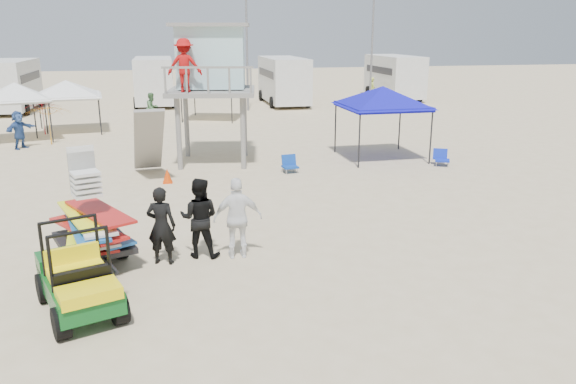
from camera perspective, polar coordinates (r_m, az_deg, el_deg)
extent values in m
plane|color=beige|center=(11.13, 0.76, -10.81)|extent=(140.00, 140.00, 0.00)
cube|color=#0C4F1A|center=(11.14, -20.45, -9.06)|extent=(1.80, 2.47, 0.39)
cube|color=yellow|center=(11.05, -20.57, -7.93)|extent=(1.17, 0.93, 0.21)
cylinder|color=black|center=(10.61, -23.59, -11.95)|extent=(0.43, 0.62, 0.57)
cube|color=black|center=(13.25, -19.15, -4.86)|extent=(2.00, 2.39, 0.13)
cylinder|color=black|center=(13.42, -21.57, -5.92)|extent=(0.38, 0.58, 0.54)
imported|color=black|center=(12.72, -12.74, -3.36)|extent=(0.74, 0.59, 1.78)
imported|color=black|center=(12.95, -8.99, -2.60)|extent=(1.07, 0.93, 1.86)
imported|color=white|center=(12.78, -5.12, -2.67)|extent=(1.12, 0.49, 1.89)
cylinder|color=gray|center=(21.12, -10.55, 5.74)|extent=(0.20, 0.20, 2.71)
cube|color=gray|center=(22.16, -7.73, 10.10)|extent=(3.73, 3.73, 0.17)
cube|color=#ABD7DC|center=(22.39, -7.92, 13.41)|extent=(2.81, 2.54, 2.28)
imported|color=#B20F0F|center=(20.95, -10.00, 12.52)|extent=(1.23, 0.71, 1.90)
cylinder|color=black|center=(21.42, 7.17, 5.29)|extent=(0.06, 0.06, 2.17)
pyramid|color=#1110B5|center=(23.05, 9.64, 10.56)|extent=(3.16, 3.16, 0.80)
cube|color=#1110B5|center=(23.13, 9.54, 8.59)|extent=(3.16, 3.16, 0.18)
pyramid|color=white|center=(29.52, -26.08, 9.98)|extent=(3.37, 3.37, 0.80)
cube|color=white|center=(29.60, -25.89, 8.44)|extent=(3.37, 3.37, 0.18)
cylinder|color=black|center=(30.13, -24.60, 6.79)|extent=(0.06, 0.06, 1.89)
pyramid|color=white|center=(31.13, -21.68, 10.52)|extent=(3.50, 3.50, 0.80)
cube|color=white|center=(31.20, -21.52, 9.06)|extent=(3.50, 3.50, 0.18)
cylinder|color=black|center=(32.26, -10.07, 8.51)|extent=(0.06, 0.06, 1.90)
pyramid|color=white|center=(33.62, -7.81, 11.81)|extent=(3.84, 3.84, 0.80)
cube|color=white|center=(33.68, -7.76, 10.46)|extent=(3.84, 3.84, 0.18)
imported|color=red|center=(30.90, -23.58, 6.87)|extent=(2.14, 2.17, 1.65)
imported|color=orange|center=(27.94, -23.05, 6.25)|extent=(2.48, 2.50, 1.80)
cone|color=#DF3C07|center=(19.70, -12.16, 1.62)|extent=(0.34, 0.34, 0.50)
cone|color=orange|center=(19.46, -19.78, 0.85)|extent=(0.34, 0.34, 0.50)
cube|color=#0E0E99|center=(22.63, -13.81, 3.29)|extent=(0.56, 0.52, 0.06)
cube|color=#0E0E99|center=(22.82, -13.83, 3.91)|extent=(0.55, 0.19, 0.44)
cylinder|color=#B2B2B7|center=(22.47, -14.36, 2.85)|extent=(0.03, 0.03, 0.20)
cube|color=#0E3B9D|center=(20.66, 0.22, 2.57)|extent=(0.60, 0.57, 0.06)
cube|color=#0E3B9D|center=(20.84, 0.08, 3.25)|extent=(0.56, 0.24, 0.44)
cylinder|color=#B2B2B7|center=(20.45, -0.26, 2.08)|extent=(0.03, 0.03, 0.20)
cube|color=#1129B8|center=(22.53, 15.41, 3.12)|extent=(0.71, 0.69, 0.06)
cube|color=#1129B8|center=(22.69, 15.17, 3.75)|extent=(0.56, 0.40, 0.44)
cylinder|color=#B2B2B7|center=(22.28, 15.12, 2.69)|extent=(0.03, 0.03, 0.20)
cube|color=silver|center=(40.99, -26.34, 9.80)|extent=(2.50, 6.80, 3.00)
cube|color=black|center=(40.96, -26.42, 10.43)|extent=(2.54, 5.44, 0.50)
cube|color=silver|center=(41.31, -13.46, 11.04)|extent=(2.50, 6.50, 3.00)
cube|color=black|center=(41.28, -13.50, 11.66)|extent=(2.54, 5.20, 0.50)
cylinder|color=black|center=(39.42, -15.21, 8.72)|extent=(0.25, 0.80, 0.80)
cube|color=silver|center=(40.65, -0.47, 11.39)|extent=(2.50, 7.00, 3.00)
cube|color=black|center=(40.62, -0.47, 12.02)|extent=(2.54, 5.60, 0.50)
cylinder|color=black|center=(38.36, -1.63, 9.08)|extent=(0.25, 0.80, 0.80)
cube|color=silver|center=(44.76, 10.72, 11.54)|extent=(2.50, 6.60, 3.00)
cube|color=black|center=(44.73, 10.75, 12.12)|extent=(2.54, 5.28, 0.50)
cylinder|color=black|center=(42.46, 10.15, 9.51)|extent=(0.25, 0.80, 0.80)
cylinder|color=slate|center=(37.06, -4.19, 14.38)|extent=(0.14, 0.14, 8.00)
cylinder|color=slate|center=(40.76, 8.53, 14.40)|extent=(0.14, 0.14, 8.00)
imported|color=#305292|center=(27.56, -25.65, 5.72)|extent=(1.29, 1.57, 1.69)
imported|color=#477546|center=(32.86, -13.63, 8.29)|extent=(1.05, 1.06, 1.72)
imported|color=#ADBF47|center=(42.82, 8.56, 10.28)|extent=(0.50, 0.69, 1.76)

